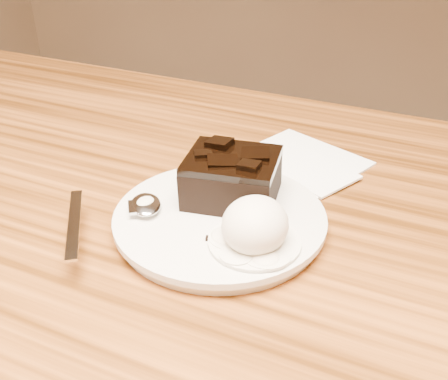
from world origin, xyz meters
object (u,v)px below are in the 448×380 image
at_px(brownie, 232,180).
at_px(napkin, 296,162).
at_px(spoon, 146,206).
at_px(plate, 220,221).
at_px(ice_cream_scoop, 255,225).

bearing_deg(brownie, napkin, 77.92).
bearing_deg(spoon, plate, -16.19).
height_order(spoon, napkin, spoon).
bearing_deg(plate, brownie, 92.71).
bearing_deg(napkin, brownie, -102.08).
xyz_separation_m(plate, napkin, (0.03, 0.17, -0.01)).
relative_size(plate, napkin, 1.52).
xyz_separation_m(plate, ice_cream_scoop, (0.05, -0.03, 0.03)).
relative_size(spoon, napkin, 1.25).
bearing_deg(plate, napkin, 80.82).
distance_m(plate, ice_cream_scoop, 0.07).
bearing_deg(brownie, spoon, -139.94).
height_order(brownie, ice_cream_scoop, ice_cream_scoop).
bearing_deg(napkin, spoon, -117.10).
xyz_separation_m(brownie, napkin, (0.03, 0.13, -0.04)).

